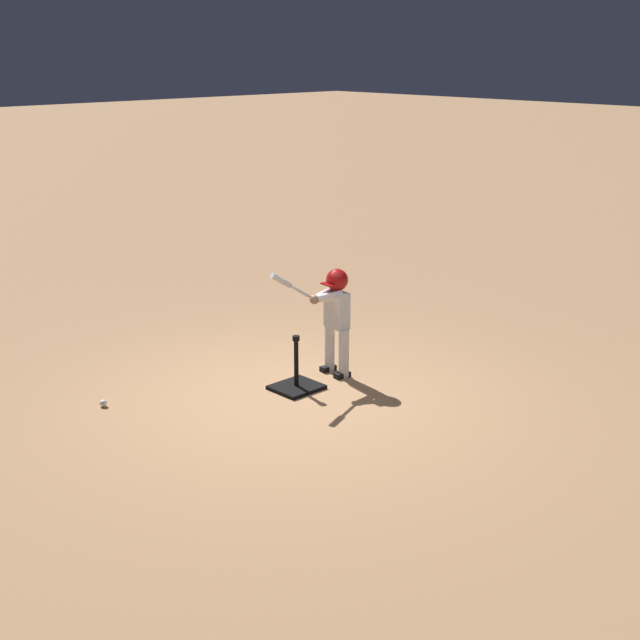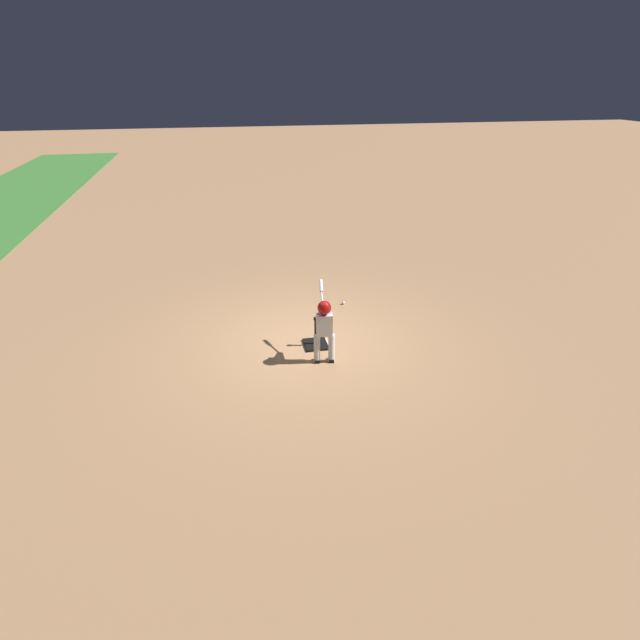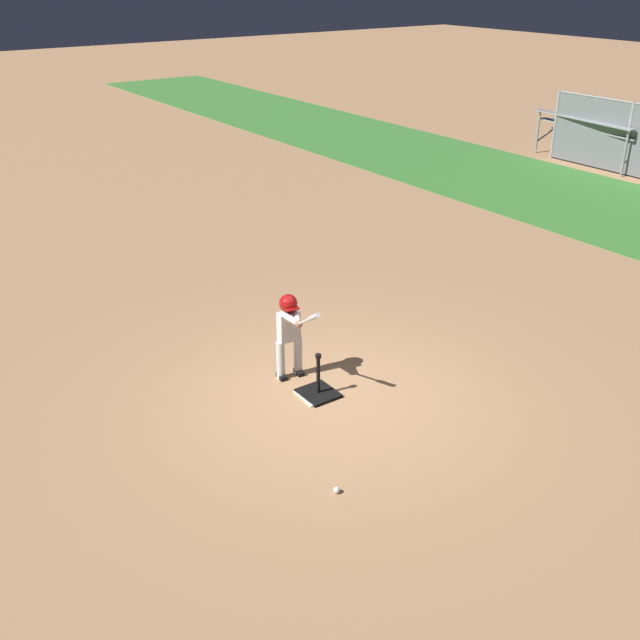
{
  "view_description": "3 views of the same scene",
  "coord_description": "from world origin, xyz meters",
  "px_view_note": "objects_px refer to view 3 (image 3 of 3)",
  "views": [
    {
      "loc": [
        5.69,
        6.38,
        3.49
      ],
      "look_at": [
        -0.44,
        -0.06,
        0.74
      ],
      "focal_mm": 50.0,
      "sensor_mm": 36.0,
      "label": 1
    },
    {
      "loc": [
        -8.39,
        1.45,
        4.66
      ],
      "look_at": [
        -0.82,
        -0.11,
        0.85
      ],
      "focal_mm": 28.0,
      "sensor_mm": 36.0,
      "label": 2
    },
    {
      "loc": [
        6.6,
        -4.94,
        5.06
      ],
      "look_at": [
        -0.4,
        0.02,
        0.94
      ],
      "focal_mm": 42.0,
      "sensor_mm": 36.0,
      "label": 3
    }
  ],
  "objects_px": {
    "baseball": "(337,490)",
    "bleachers_right_center": "(603,138)",
    "batting_tee": "(318,390)",
    "batter_child": "(290,326)"
  },
  "relations": [
    {
      "from": "baseball",
      "to": "bleachers_right_center",
      "type": "height_order",
      "value": "bleachers_right_center"
    },
    {
      "from": "batter_child",
      "to": "bleachers_right_center",
      "type": "distance_m",
      "value": 14.74
    },
    {
      "from": "batting_tee",
      "to": "baseball",
      "type": "height_order",
      "value": "batting_tee"
    },
    {
      "from": "batting_tee",
      "to": "batter_child",
      "type": "xyz_separation_m",
      "value": [
        -0.59,
        -0.04,
        0.7
      ]
    },
    {
      "from": "batter_child",
      "to": "bleachers_right_center",
      "type": "xyz_separation_m",
      "value": [
        -5.18,
        13.8,
        -0.15
      ]
    },
    {
      "from": "batter_child",
      "to": "bleachers_right_center",
      "type": "relative_size",
      "value": 0.36
    },
    {
      "from": "batting_tee",
      "to": "bleachers_right_center",
      "type": "xyz_separation_m",
      "value": [
        -5.77,
        13.77,
        0.55
      ]
    },
    {
      "from": "batting_tee",
      "to": "bleachers_right_center",
      "type": "height_order",
      "value": "bleachers_right_center"
    },
    {
      "from": "batting_tee",
      "to": "bleachers_right_center",
      "type": "bearing_deg",
      "value": 112.74
    },
    {
      "from": "bleachers_right_center",
      "to": "baseball",
      "type": "bearing_deg",
      "value": -63.04
    }
  ]
}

